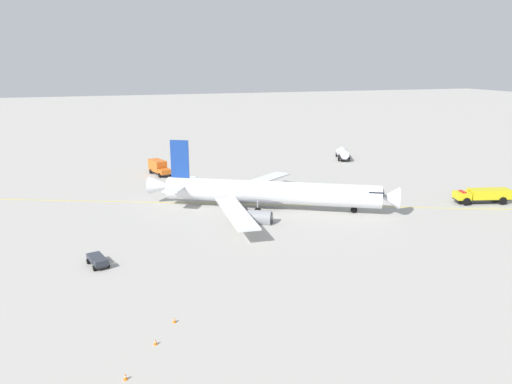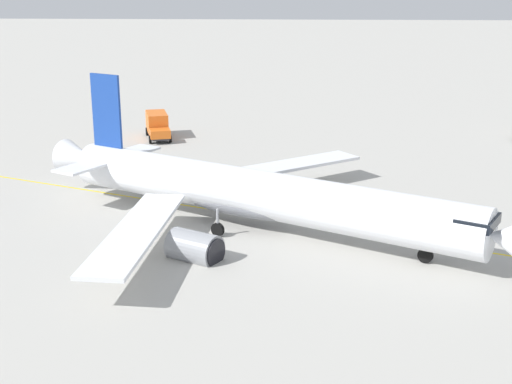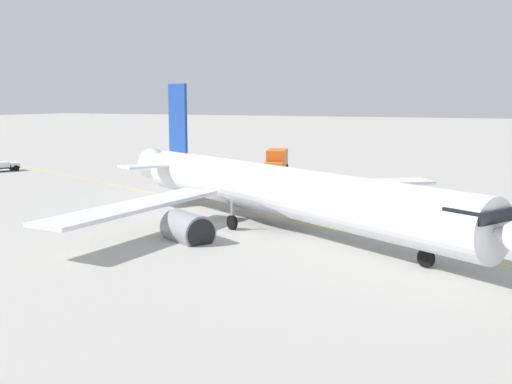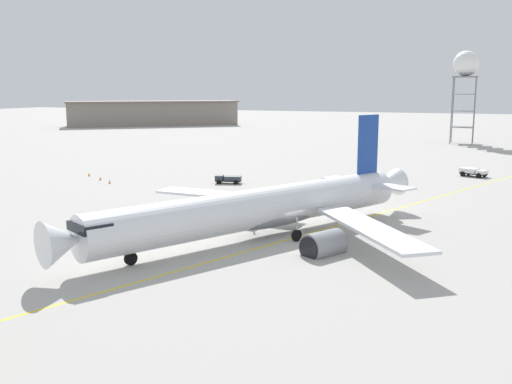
{
  "view_description": "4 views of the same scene",
  "coord_description": "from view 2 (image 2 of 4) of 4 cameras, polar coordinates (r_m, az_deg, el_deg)",
  "views": [
    {
      "loc": [
        -25.81,
        -78.66,
        24.26
      ],
      "look_at": [
        -0.07,
        0.1,
        2.43
      ],
      "focal_mm": 35.0,
      "sensor_mm": 36.0,
      "label": 1
    },
    {
      "loc": [
        4.61,
        -55.43,
        19.24
      ],
      "look_at": [
        1.46,
        -1.3,
        2.64
      ],
      "focal_mm": 48.95,
      "sensor_mm": 36.0,
      "label": 2
    },
    {
      "loc": [
        19.85,
        -44.76,
        9.79
      ],
      "look_at": [
        -0.48,
        -2.21,
        2.61
      ],
      "focal_mm": 42.65,
      "sensor_mm": 36.0,
      "label": 3
    },
    {
      "loc": [
        52.42,
        17.22,
        14.17
      ],
      "look_at": [
        4.3,
        -1.93,
        4.92
      ],
      "focal_mm": 40.82,
      "sensor_mm": 36.0,
      "label": 4
    }
  ],
  "objects": [
    {
      "name": "catering_truck_truck",
      "position": [
        88.97,
        -8.06,
        5.45
      ],
      "size": [
        4.38,
        7.58,
        3.1
      ],
      "rotation": [
        0.0,
        0.0,
        5.0
      ],
      "color": "#232326",
      "rests_on": "ground_plane"
    },
    {
      "name": "ground_plane",
      "position": [
        58.86,
        -1.35,
        -2.07
      ],
      "size": [
        600.0,
        600.0,
        0.0
      ],
      "primitive_type": "plane",
      "color": "#ADAAA3"
    },
    {
      "name": "airliner_main",
      "position": [
        55.73,
        -0.22,
        -0.27
      ],
      "size": [
        38.92,
        33.06,
        11.77
      ],
      "rotation": [
        0.0,
        0.0,
        5.79
      ],
      "color": "white",
      "rests_on": "ground_plane"
    },
    {
      "name": "taxiway_centreline",
      "position": [
        57.65,
        3.28,
        -2.5
      ],
      "size": [
        115.45,
        47.22,
        0.01
      ],
      "rotation": [
        0.0,
        0.0,
        5.9
      ],
      "color": "yellow",
      "rests_on": "ground_plane"
    }
  ]
}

